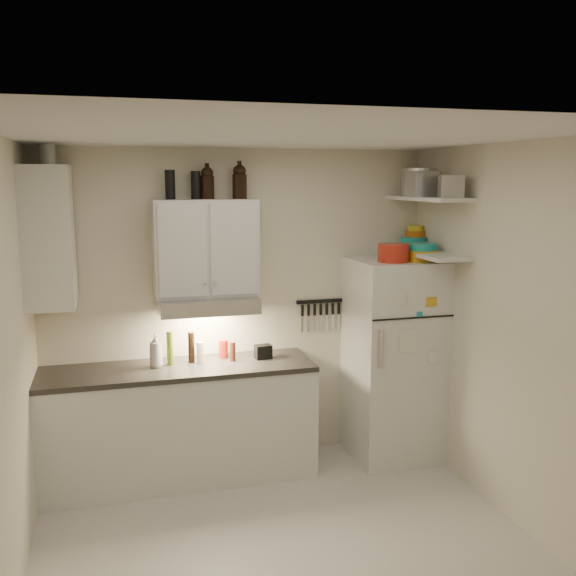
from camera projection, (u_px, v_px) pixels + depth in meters
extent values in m
cube|color=beige|center=(289.00, 551.00, 4.13)|extent=(3.20, 3.00, 0.02)
cube|color=silver|center=(289.00, 134.00, 3.69)|extent=(3.20, 3.00, 0.02)
cube|color=beige|center=(239.00, 307.00, 5.34)|extent=(3.20, 0.02, 2.60)
cube|color=beige|center=(4.00, 375.00, 3.48)|extent=(0.02, 3.00, 2.60)
cube|color=beige|center=(517.00, 336.00, 4.34)|extent=(0.02, 3.00, 2.60)
cube|color=silver|center=(180.00, 425.00, 5.04)|extent=(2.10, 0.60, 0.88)
cube|color=#2D2A27|center=(178.00, 369.00, 4.97)|extent=(2.10, 0.62, 0.04)
cube|color=silver|center=(205.00, 248.00, 5.01)|extent=(0.80, 0.33, 0.75)
cube|color=silver|center=(49.00, 237.00, 4.56)|extent=(0.33, 0.55, 1.00)
cube|color=silver|center=(208.00, 304.00, 5.02)|extent=(0.76, 0.46, 0.12)
cube|color=silver|center=(393.00, 359.00, 5.42)|extent=(0.70, 0.68, 1.70)
cube|color=silver|center=(428.00, 199.00, 5.12)|extent=(0.30, 0.95, 0.03)
cube|color=silver|center=(426.00, 253.00, 5.19)|extent=(0.30, 0.95, 0.03)
cube|color=black|center=(320.00, 301.00, 5.50)|extent=(0.42, 0.02, 0.03)
cylinder|color=#AE2414|center=(393.00, 253.00, 5.12)|extent=(0.27, 0.27, 0.14)
cube|color=gold|center=(418.00, 255.00, 5.19)|extent=(0.21, 0.26, 0.09)
cylinder|color=silver|center=(404.00, 255.00, 5.16)|extent=(0.08, 0.08, 0.10)
cylinder|color=silver|center=(420.00, 182.00, 5.39)|extent=(0.34, 0.34, 0.23)
cube|color=#AAAAAD|center=(422.00, 184.00, 5.06)|extent=(0.21, 0.19, 0.20)
cube|color=#AAAAAD|center=(451.00, 186.00, 4.77)|extent=(0.22, 0.22, 0.17)
cylinder|color=teal|center=(413.00, 242.00, 5.50)|extent=(0.22, 0.22, 0.09)
cylinder|color=#BA5F11|center=(416.00, 234.00, 5.55)|extent=(0.18, 0.18, 0.05)
cylinder|color=gold|center=(416.00, 228.00, 5.54)|extent=(0.14, 0.14, 0.04)
cylinder|color=teal|center=(420.00, 247.00, 5.20)|extent=(0.36, 0.36, 0.07)
cylinder|color=black|center=(196.00, 185.00, 4.97)|extent=(0.08, 0.08, 0.22)
cylinder|color=black|center=(170.00, 185.00, 4.89)|extent=(0.08, 0.08, 0.22)
cylinder|color=silver|center=(47.00, 155.00, 4.59)|extent=(0.13, 0.13, 0.15)
imported|color=silver|center=(156.00, 348.00, 4.93)|extent=(0.15, 0.15, 0.30)
cylinder|color=#572A1A|center=(232.00, 351.00, 5.11)|extent=(0.06, 0.06, 0.16)
cylinder|color=#526D1B|center=(170.00, 348.00, 4.98)|extent=(0.06, 0.06, 0.27)
cylinder|color=black|center=(191.00, 347.00, 5.06)|extent=(0.06, 0.06, 0.25)
cylinder|color=silver|center=(200.00, 353.00, 5.04)|extent=(0.06, 0.06, 0.17)
cylinder|color=#AE2414|center=(224.00, 349.00, 5.20)|extent=(0.09, 0.09, 0.15)
cube|color=black|center=(263.00, 352.00, 5.18)|extent=(0.14, 0.11, 0.11)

